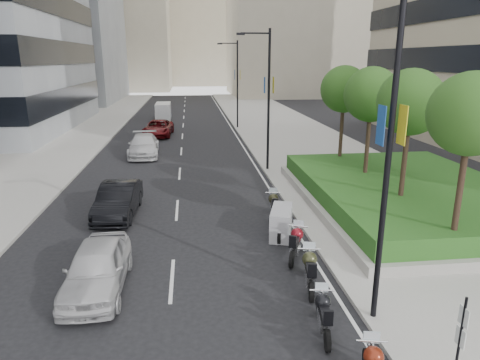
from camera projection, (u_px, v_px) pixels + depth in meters
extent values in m
plane|color=black|center=(226.00, 355.00, 10.80)|extent=(160.00, 160.00, 0.00)
cube|color=#9E9B93|center=(294.00, 137.00, 40.44)|extent=(10.00, 100.00, 0.15)
cube|color=#9E9B93|center=(63.00, 142.00, 38.10)|extent=(8.00, 100.00, 0.15)
cube|color=silver|center=(238.00, 139.00, 39.87)|extent=(0.12, 100.00, 0.01)
cube|color=silver|center=(182.00, 140.00, 39.29)|extent=(0.12, 100.00, 0.01)
cube|color=gray|center=(45.00, 10.00, 70.88)|extent=(22.00, 26.00, 30.00)
cube|color=#B7AD93|center=(301.00, 2.00, 84.76)|extent=(28.00, 24.00, 36.00)
cube|color=#B7AD93|center=(112.00, 15.00, 99.66)|extent=(26.00, 24.00, 34.00)
cube|color=#B7AD93|center=(196.00, 15.00, 120.46)|extent=(30.00, 24.00, 38.00)
cube|color=#9D9992|center=(408.00, 201.00, 21.38)|extent=(10.00, 14.00, 0.40)
cube|color=#17511C|center=(409.00, 189.00, 21.21)|extent=(9.40, 13.40, 0.80)
cylinder|color=#332319|center=(459.00, 198.00, 14.87)|extent=(0.22, 0.22, 4.00)
sphere|color=#1F4F18|center=(471.00, 114.00, 14.08)|extent=(2.80, 2.80, 2.80)
cylinder|color=#332319|center=(403.00, 169.00, 18.69)|extent=(0.22, 0.22, 4.00)
sphere|color=#1F4F18|center=(411.00, 102.00, 17.90)|extent=(2.80, 2.80, 2.80)
cylinder|color=#332319|center=(367.00, 150.00, 22.52)|extent=(0.22, 0.22, 4.00)
sphere|color=#1F4F18|center=(371.00, 94.00, 21.72)|extent=(2.80, 2.80, 2.80)
cylinder|color=#332319|center=(341.00, 137.00, 26.34)|extent=(0.22, 0.22, 4.00)
sphere|color=#1F4F18|center=(344.00, 89.00, 25.54)|extent=(2.80, 2.80, 2.80)
cylinder|color=black|center=(387.00, 168.00, 11.00)|extent=(0.16, 0.16, 9.00)
cube|color=yellow|center=(402.00, 125.00, 10.73)|extent=(0.02, 0.45, 1.00)
cube|color=#19478D|center=(381.00, 125.00, 10.67)|extent=(0.02, 0.45, 1.00)
cylinder|color=black|center=(269.00, 103.00, 27.24)|extent=(0.16, 0.16, 9.00)
cylinder|color=black|center=(255.00, 33.00, 25.99)|extent=(1.80, 0.10, 0.10)
cube|color=black|center=(241.00, 34.00, 25.91)|extent=(0.50, 0.22, 0.14)
cube|color=yellow|center=(273.00, 85.00, 26.97)|extent=(0.02, 0.45, 1.00)
cube|color=#19478D|center=(265.00, 85.00, 26.91)|extent=(0.02, 0.45, 1.00)
cylinder|color=black|center=(237.00, 86.00, 44.44)|extent=(0.16, 0.16, 9.00)
cylinder|color=black|center=(229.00, 43.00, 43.19)|extent=(1.80, 0.10, 0.10)
cube|color=black|center=(220.00, 44.00, 43.10)|extent=(0.50, 0.22, 0.14)
cube|color=yellow|center=(240.00, 75.00, 44.17)|extent=(0.02, 0.45, 1.00)
cube|color=#19478D|center=(235.00, 75.00, 44.11)|extent=(0.02, 0.45, 1.00)
cylinder|color=black|center=(458.00, 350.00, 9.08)|extent=(0.06, 0.06, 2.50)
cube|color=silver|center=(464.00, 317.00, 8.87)|extent=(0.02, 0.32, 0.42)
cube|color=silver|center=(460.00, 337.00, 9.00)|extent=(0.02, 0.32, 0.42)
sphere|color=maroon|center=(374.00, 356.00, 9.51)|extent=(0.46, 0.46, 0.46)
cylinder|color=silver|center=(372.00, 341.00, 9.70)|extent=(0.70, 0.18, 0.05)
cylinder|color=black|center=(327.00, 341.00, 10.89)|extent=(0.20, 0.58, 0.57)
cylinder|color=black|center=(319.00, 308.00, 12.31)|extent=(0.20, 0.58, 0.57)
cube|color=silver|center=(324.00, 319.00, 11.51)|extent=(0.40, 0.82, 0.39)
sphere|color=black|center=(323.00, 302.00, 11.71)|extent=(0.44, 0.44, 0.44)
cube|color=black|center=(326.00, 316.00, 11.16)|extent=(0.36, 0.73, 0.15)
cylinder|color=silver|center=(322.00, 290.00, 11.89)|extent=(0.68, 0.15, 0.05)
cylinder|color=black|center=(311.00, 292.00, 13.09)|extent=(0.25, 0.65, 0.64)
cylinder|color=black|center=(308.00, 267.00, 14.67)|extent=(0.25, 0.65, 0.64)
cube|color=silver|center=(310.00, 275.00, 13.78)|extent=(0.47, 0.92, 0.43)
sphere|color=#32341D|center=(310.00, 259.00, 14.00)|extent=(0.49, 0.49, 0.49)
cube|color=black|center=(311.00, 270.00, 13.40)|extent=(0.43, 0.81, 0.16)
cylinder|color=silver|center=(309.00, 249.00, 14.21)|extent=(0.76, 0.20, 0.05)
cylinder|color=black|center=(292.00, 260.00, 15.23)|extent=(0.35, 0.61, 0.61)
cylinder|color=black|center=(299.00, 242.00, 16.69)|extent=(0.35, 0.61, 0.61)
cube|color=silver|center=(295.00, 247.00, 15.87)|extent=(0.61, 0.89, 0.42)
sphere|color=maroon|center=(297.00, 234.00, 16.07)|extent=(0.48, 0.48, 0.48)
cube|color=black|center=(294.00, 242.00, 15.51)|extent=(0.55, 0.79, 0.16)
cylinder|color=silver|center=(298.00, 226.00, 16.25)|extent=(0.69, 0.34, 0.05)
cylinder|color=black|center=(280.00, 236.00, 17.24)|extent=(0.28, 0.60, 0.59)
cylinder|color=black|center=(282.00, 223.00, 18.68)|extent=(0.28, 0.60, 0.59)
cube|color=gray|center=(281.00, 222.00, 17.87)|extent=(1.34, 2.15, 1.19)
cylinder|color=black|center=(275.00, 218.00, 19.21)|extent=(0.20, 0.63, 0.62)
cylinder|color=black|center=(272.00, 206.00, 20.75)|extent=(0.20, 0.63, 0.62)
cube|color=silver|center=(274.00, 209.00, 19.88)|extent=(0.41, 0.88, 0.42)
sphere|color=#2A2A17|center=(273.00, 199.00, 20.10)|extent=(0.48, 0.48, 0.48)
cube|color=black|center=(274.00, 204.00, 19.51)|extent=(0.37, 0.78, 0.16)
cylinder|color=silver|center=(273.00, 193.00, 20.30)|extent=(0.74, 0.14, 0.05)
imported|color=silver|center=(97.00, 268.00, 13.67)|extent=(1.81, 4.50, 1.53)
imported|color=black|center=(118.00, 200.00, 20.19)|extent=(1.84, 4.74, 1.54)
imported|color=silver|center=(144.00, 145.00, 32.81)|extent=(2.47, 5.56, 1.59)
imported|color=#590A0D|center=(158.00, 128.00, 41.15)|extent=(2.89, 5.62, 1.52)
cube|color=white|center=(163.00, 111.00, 52.67)|extent=(1.81, 4.63, 1.94)
cube|color=white|center=(163.00, 117.00, 51.12)|extent=(1.77, 1.13, 1.01)
cylinder|color=black|center=(157.00, 118.00, 51.18)|extent=(0.23, 0.65, 0.65)
cylinder|color=black|center=(169.00, 118.00, 51.34)|extent=(0.23, 0.65, 0.65)
cylinder|color=black|center=(158.00, 115.00, 54.17)|extent=(0.23, 0.65, 0.65)
cylinder|color=black|center=(170.00, 115.00, 54.34)|extent=(0.23, 0.65, 0.65)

